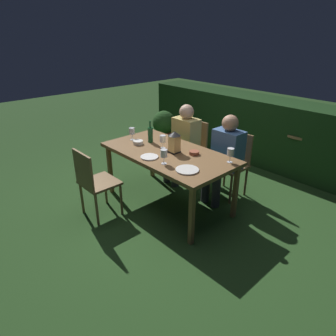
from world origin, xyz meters
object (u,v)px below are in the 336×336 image
object	(u,v)px
person_in_mustard	(183,140)
wine_glass_b	(164,154)
chair_side_left_a	(94,181)
potted_plant_by_hedge	(164,127)
green_bottle_on_table	(150,134)
plate_b	(149,157)
wine_glass_c	(231,153)
wine_glass_d	(163,139)
bowl_olives	(138,142)
person_in_blue	(224,155)
lantern_centerpiece	(174,141)
dining_table	(168,156)
plate_a	(187,170)
chair_side_right_a	(192,146)
chair_side_right_b	(233,161)
ice_bucket	(303,127)
side_table	(299,147)
bowl_bread	(194,153)
wine_glass_a	(132,132)

from	to	relation	value
person_in_mustard	wine_glass_b	distance (m)	1.13
chair_side_left_a	potted_plant_by_hedge	bearing A→B (deg)	118.94
green_bottle_on_table	plate_b	bearing A→B (deg)	-40.96
green_bottle_on_table	wine_glass_c	xyz separation A→B (m)	(1.13, 0.24, 0.01)
plate_b	potted_plant_by_hedge	size ratio (longest dim) A/B	0.29
wine_glass_d	bowl_olives	xyz separation A→B (m)	(-0.33, -0.14, -0.09)
plate_b	person_in_blue	bearing A→B (deg)	67.04
chair_side_left_a	lantern_centerpiece	distance (m)	1.07
dining_table	green_bottle_on_table	xyz separation A→B (m)	(-0.41, 0.06, 0.17)
lantern_centerpiece	plate_a	world-z (taller)	lantern_centerpiece
chair_side_right_a	lantern_centerpiece	distance (m)	1.00
person_in_blue	plate_a	world-z (taller)	person_in_blue
wine_glass_b	potted_plant_by_hedge	size ratio (longest dim) A/B	0.23
chair_side_right_b	plate_b	xyz separation A→B (m)	(-0.39, -1.13, 0.26)
dining_table	plate_b	distance (m)	0.29
chair_side_right_a	lantern_centerpiece	world-z (taller)	lantern_centerpiece
person_in_mustard	lantern_centerpiece	xyz separation A→B (m)	(0.45, -0.60, 0.25)
wine_glass_b	ice_bucket	size ratio (longest dim) A/B	0.49
wine_glass_d	green_bottle_on_table	bearing A→B (deg)	174.68
person_in_blue	wine_glass_b	world-z (taller)	person_in_blue
wine_glass_d	side_table	world-z (taller)	wine_glass_d
chair_side_right_a	bowl_bread	size ratio (longest dim) A/B	7.15
chair_side_right_a	wine_glass_c	distance (m)	1.27
wine_glass_c	plate_b	distance (m)	0.94
wine_glass_d	side_table	size ratio (longest dim) A/B	0.25
plate_a	bowl_olives	xyz separation A→B (m)	(-1.00, 0.11, 0.02)
chair_side_right_a	person_in_mustard	world-z (taller)	person_in_mustard
plate_b	potted_plant_by_hedge	xyz separation A→B (m)	(-1.58, 1.64, -0.33)
chair_side_left_a	side_table	xyz separation A→B (m)	(1.09, 2.94, -0.03)
person_in_blue	plate_b	world-z (taller)	person_in_blue
chair_side_right_a	green_bottle_on_table	bearing A→B (deg)	-92.49
green_bottle_on_table	plate_b	world-z (taller)	green_bottle_on_table
lantern_centerpiece	plate_a	bearing A→B (deg)	-28.72
chair_side_right_a	potted_plant_by_hedge	size ratio (longest dim) A/B	1.21
plate_b	side_table	distance (m)	2.51
wine_glass_b	plate_a	distance (m)	0.33
chair_side_left_a	wine_glass_a	distance (m)	0.90
dining_table	wine_glass_a	distance (m)	0.68
chair_side_right_a	wine_glass_c	world-z (taller)	wine_glass_c
plate_a	person_in_blue	bearing A→B (deg)	100.27
wine_glass_b	side_table	distance (m)	2.46
chair_side_right_a	bowl_bread	world-z (taller)	chair_side_right_a
lantern_centerpiece	side_table	world-z (taller)	lantern_centerpiece
wine_glass_c	ice_bucket	size ratio (longest dim) A/B	0.49
chair_side_right_a	chair_side_right_b	bearing A→B (deg)	0.00
wine_glass_b	plate_b	xyz separation A→B (m)	(-0.25, -0.01, -0.11)
lantern_centerpiece	wine_glass_a	size ratio (longest dim) A/B	1.57
side_table	potted_plant_by_hedge	distance (m)	2.43
person_in_mustard	bowl_olives	bearing A→B (deg)	-96.42
dining_table	person_in_mustard	bearing A→B (deg)	120.59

